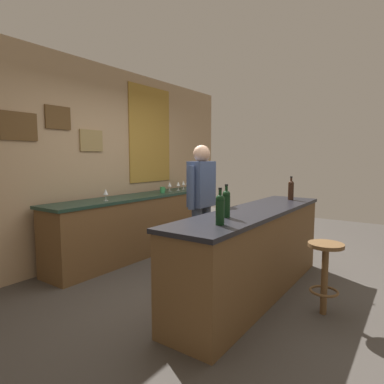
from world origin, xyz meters
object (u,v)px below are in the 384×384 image
at_px(wine_glass_c, 178,184).
at_px(wine_glass_d, 183,183).
at_px(wine_glass_b, 170,185).
at_px(wine_bottle_a, 220,208).
at_px(wine_bottle_c, 291,189).
at_px(bartender, 201,200).
at_px(wine_glass_e, 187,183).
at_px(bar_stool, 325,266).
at_px(wine_glass_a, 106,192).
at_px(wine_bottle_b, 226,203).
at_px(coffee_mug, 163,190).

xyz_separation_m(wine_glass_c, wine_glass_d, (0.22, 0.05, 0.00)).
bearing_deg(wine_glass_b, wine_glass_c, -13.62).
distance_m(wine_bottle_a, wine_bottle_c, 1.90).
bearing_deg(bartender, wine_glass_b, 53.86).
distance_m(wine_bottle_c, wine_glass_e, 2.17).
bearing_deg(wine_bottle_a, bar_stool, -37.23).
bearing_deg(bar_stool, wine_bottle_c, 33.03).
bearing_deg(wine_glass_a, wine_glass_c, 1.57).
distance_m(bar_stool, wine_glass_b, 3.07).
distance_m(wine_bottle_a, wine_bottle_b, 0.35).
height_order(bar_stool, wine_glass_b, wine_glass_b).
xyz_separation_m(bartender, wine_glass_b, (0.91, 1.24, 0.07)).
bearing_deg(bar_stool, coffee_mug, 71.76).
bearing_deg(bartender, wine_bottle_a, -140.47).
bearing_deg(wine_bottle_c, wine_glass_e, 74.28).
relative_size(wine_glass_a, wine_glass_c, 1.00).
bearing_deg(wine_glass_c, wine_bottle_c, -97.75).
distance_m(bar_stool, wine_bottle_a, 1.22).
bearing_deg(wine_bottle_c, wine_glass_d, 76.72).
bearing_deg(bartender, wine_bottle_b, -134.60).
distance_m(wine_bottle_b, wine_glass_d, 2.90).
xyz_separation_m(bartender, wine_glass_d, (1.31, 1.25, 0.07)).
distance_m(bartender, wine_glass_a, 1.28).
bearing_deg(wine_bottle_a, coffee_mug, 50.12).
relative_size(wine_bottle_a, wine_glass_c, 1.97).
height_order(bartender, wine_bottle_a, bartender).
xyz_separation_m(wine_bottle_b, wine_glass_c, (1.86, 1.98, -0.05)).
xyz_separation_m(wine_bottle_a, coffee_mug, (1.74, 2.08, -0.11)).
distance_m(bartender, wine_glass_b, 1.54).
distance_m(wine_bottle_b, wine_glass_b, 2.63).
relative_size(wine_bottle_c, wine_glass_a, 1.97).
height_order(wine_glass_a, wine_glass_b, same).
relative_size(bartender, wine_glass_b, 10.45).
height_order(wine_glass_c, wine_glass_d, same).
bearing_deg(wine_bottle_a, wine_glass_c, 43.96).
bearing_deg(coffee_mug, wine_bottle_c, -85.52).
bearing_deg(wine_glass_c, wine_bottle_b, -133.15).
height_order(wine_bottle_c, wine_glass_d, wine_bottle_c).
relative_size(bartender, wine_glass_e, 10.45).
height_order(bar_stool, coffee_mug, coffee_mug).
bearing_deg(wine_glass_c, wine_bottle_a, -136.04).
relative_size(bar_stool, wine_bottle_a, 2.22).
height_order(wine_glass_c, coffee_mug, wine_glass_c).
bearing_deg(wine_bottle_b, coffee_mug, 54.16).
distance_m(wine_glass_d, coffee_mug, 0.66).
xyz_separation_m(wine_bottle_a, wine_glass_d, (2.40, 2.15, -0.05)).
relative_size(wine_bottle_a, coffee_mug, 2.45).
distance_m(bar_stool, wine_bottle_b, 1.10).
xyz_separation_m(bartender, wine_bottle_c, (0.81, -0.86, 0.12)).
distance_m(bar_stool, wine_glass_a, 2.77).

